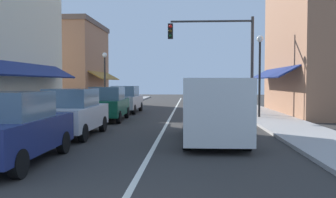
{
  "coord_description": "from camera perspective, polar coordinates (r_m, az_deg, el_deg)",
  "views": [
    {
      "loc": [
        1.09,
        -3.26,
        1.99
      ],
      "look_at": [
        0.03,
        14.62,
        1.19
      ],
      "focal_mm": 39.06,
      "sensor_mm": 36.0,
      "label": 1
    }
  ],
  "objects": [
    {
      "name": "ground_plane",
      "position": [
        21.38,
        0.44,
        -2.77
      ],
      "size": [
        80.0,
        80.0,
        0.0
      ],
      "primitive_type": "plane",
      "color": "#33302D"
    },
    {
      "name": "sidewalk_left",
      "position": [
        22.34,
        -13.81,
        -2.46
      ],
      "size": [
        2.6,
        56.0,
        0.12
      ],
      "primitive_type": "cube",
      "color": "#A39E99",
      "rests_on": "ground"
    },
    {
      "name": "sidewalk_right",
      "position": [
        21.79,
        15.06,
        -2.6
      ],
      "size": [
        2.6,
        56.0,
        0.12
      ],
      "primitive_type": "cube",
      "color": "#A39E99",
      "rests_on": "ground"
    },
    {
      "name": "lane_center_stripe",
      "position": [
        21.38,
        0.44,
        -2.76
      ],
      "size": [
        0.14,
        52.0,
        0.01
      ],
      "primitive_type": "cube",
      "color": "silver",
      "rests_on": "ground"
    },
    {
      "name": "storefront_right_block",
      "position": [
        24.7,
        22.43,
        8.03
      ],
      "size": [
        5.85,
        10.2,
        8.85
      ],
      "color": "#9E6B4C",
      "rests_on": "ground"
    },
    {
      "name": "storefront_far_left",
      "position": [
        33.11,
        -15.75,
        5.24
      ],
      "size": [
        7.16,
        8.2,
        7.16
      ],
      "color": "#9E6B4C",
      "rests_on": "ground"
    },
    {
      "name": "parked_car_nearest_left",
      "position": [
        9.69,
        -23.19,
        -4.22
      ],
      "size": [
        1.8,
        4.11,
        1.77
      ],
      "rotation": [
        0.0,
        0.0,
        0.0
      ],
      "color": "navy",
      "rests_on": "ground"
    },
    {
      "name": "parked_car_second_left",
      "position": [
        13.99,
        -14.66,
        -2.07
      ],
      "size": [
        1.81,
        4.11,
        1.77
      ],
      "rotation": [
        0.0,
        0.0,
        -0.01
      ],
      "color": "silver",
      "rests_on": "ground"
    },
    {
      "name": "parked_car_third_left",
      "position": [
        19.34,
        -9.38,
        -0.76
      ],
      "size": [
        1.87,
        4.15,
        1.77
      ],
      "rotation": [
        0.0,
        0.0,
        0.03
      ],
      "color": "#0F4C33",
      "rests_on": "ground"
    },
    {
      "name": "parked_car_far_left",
      "position": [
        24.31,
        -6.65,
        -0.07
      ],
      "size": [
        1.85,
        4.14,
        1.77
      ],
      "rotation": [
        0.0,
        0.0,
        -0.02
      ],
      "color": "#B7BABF",
      "rests_on": "ground"
    },
    {
      "name": "van_in_lane",
      "position": [
        12.38,
        7.03,
        -1.36
      ],
      "size": [
        2.03,
        5.19,
        2.12
      ],
      "rotation": [
        0.0,
        0.0,
        0.01
      ],
      "color": "silver",
      "rests_on": "ground"
    },
    {
      "name": "traffic_signal_mast_arm",
      "position": [
        22.14,
        8.61,
        7.8
      ],
      "size": [
        5.09,
        0.5,
        5.89
      ],
      "color": "#333333",
      "rests_on": "ground"
    },
    {
      "name": "street_lamp_right_mid",
      "position": [
        20.51,
        14.12,
        5.55
      ],
      "size": [
        0.36,
        0.36,
        4.55
      ],
      "color": "black",
      "rests_on": "ground"
    },
    {
      "name": "street_lamp_left_far",
      "position": [
        27.55,
        -9.84,
        4.41
      ],
      "size": [
        0.36,
        0.36,
        4.22
      ],
      "color": "black",
      "rests_on": "ground"
    }
  ]
}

